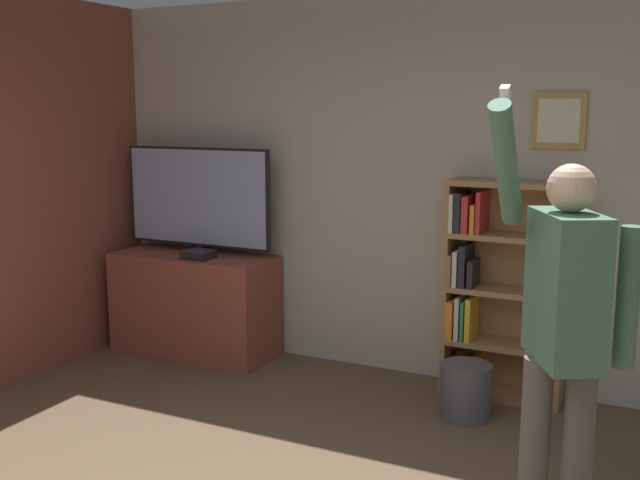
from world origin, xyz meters
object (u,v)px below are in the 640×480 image
Objects in this scene: waste_bin at (466,391)px; person at (563,322)px; television at (198,199)px; bookshelf at (493,290)px; game_console at (199,255)px.

person is at bearing -59.16° from waste_bin.
television is 2.51m from waste_bin.
bookshelf is at bearing 84.54° from waste_bin.
television reaches higher than waste_bin.
television is at bearing 170.33° from waste_bin.
person is at bearing -67.93° from bookshelf.
waste_bin is at bearing -177.13° from person.
bookshelf is at bearing 6.82° from game_console.
waste_bin is at bearing -95.46° from bookshelf.
television is 5.89× the size of game_console.
person reaches higher than waste_bin.
person is 5.82× the size of waste_bin.
bookshelf reaches higher than waste_bin.
waste_bin is at bearing -5.28° from game_console.
person reaches higher than television.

